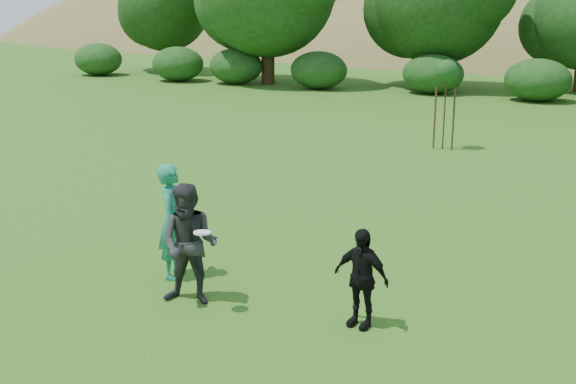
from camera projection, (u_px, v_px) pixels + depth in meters
name	position (u px, v px, depth m)	size (l,w,h in m)	color
ground	(206.00, 302.00, 11.61)	(120.00, 120.00, 0.00)	#19470C
player_teal	(173.00, 221.00, 12.42)	(0.74, 0.48, 2.02)	#1C7E61
player_grey	(190.00, 244.00, 11.35)	(0.95, 0.74, 1.95)	#29292C
player_black	(361.00, 278.00, 10.58)	(0.89, 0.37, 1.52)	black
frisbee	(202.00, 233.00, 10.89)	(0.27, 0.27, 0.04)	white
sapling	(447.00, 73.00, 22.57)	(0.70, 0.70, 2.85)	#372715
hillside	(562.00, 164.00, 74.31)	(150.00, 72.00, 52.00)	olive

